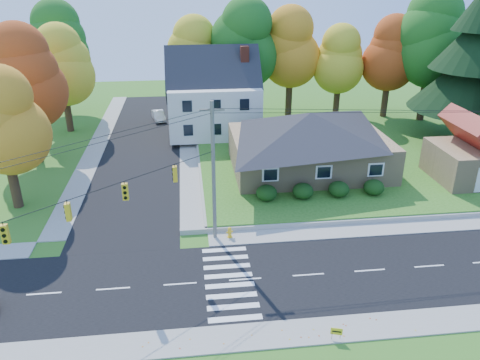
{
  "coord_description": "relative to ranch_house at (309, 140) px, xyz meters",
  "views": [
    {
      "loc": [
        -3.14,
        -23.7,
        17.35
      ],
      "look_at": [
        0.63,
        8.0,
        3.18
      ],
      "focal_mm": 35.0,
      "sensor_mm": 36.0,
      "label": 1
    }
  ],
  "objects": [
    {
      "name": "tree_lot_2",
      "position": [
        2.0,
        18.0,
        5.7
      ],
      "size": [
        7.28,
        7.28,
        13.56
      ],
      "color": "#3F2A19",
      "rests_on": "lawn"
    },
    {
      "name": "hedge_row",
      "position": [
        -0.5,
        -6.2,
        -2.13
      ],
      "size": [
        10.7,
        1.7,
        1.27
      ],
      "color": "#163A10",
      "rests_on": "lawn"
    },
    {
      "name": "tree_west_1",
      "position": [
        -26.0,
        6.0,
        5.2
      ],
      "size": [
        7.28,
        7.28,
        13.56
      ],
      "color": "#3F2A19",
      "rests_on": "ground"
    },
    {
      "name": "road_main",
      "position": [
        -8.0,
        -16.0,
        -3.26
      ],
      "size": [
        90.0,
        8.0,
        0.02
      ],
      "primitive_type": "cube",
      "color": "black",
      "rests_on": "ground"
    },
    {
      "name": "tree_lot_1",
      "position": [
        -4.0,
        17.0,
        6.35
      ],
      "size": [
        7.84,
        7.84,
        14.6
      ],
      "color": "#3F2A19",
      "rests_on": "lawn"
    },
    {
      "name": "tree_lot_4",
      "position": [
        14.0,
        16.0,
        5.04
      ],
      "size": [
        6.72,
        6.72,
        12.51
      ],
      "color": "#3F2A19",
      "rests_on": "lawn"
    },
    {
      "name": "fire_hydrant",
      "position": [
        -8.47,
        -10.95,
        -2.85
      ],
      "size": [
        0.5,
        0.39,
        0.88
      ],
      "color": "gold",
      "rests_on": "ground"
    },
    {
      "name": "garage",
      "position": [
        14.0,
        -4.01,
        -0.42
      ],
      "size": [
        7.3,
        6.3,
        4.6
      ],
      "color": "tan",
      "rests_on": "lawn"
    },
    {
      "name": "white_car",
      "position": [
        -14.65,
        19.14,
        -2.63
      ],
      "size": [
        2.01,
        3.93,
        1.24
      ],
      "primitive_type": "imported",
      "rotation": [
        0.0,
        0.0,
        0.2
      ],
      "color": "silver",
      "rests_on": "road_cross"
    },
    {
      "name": "traffic_infrastructure",
      "position": [
        -8.15,
        -14.65,
        1.88
      ],
      "size": [
        38.1,
        10.66,
        10.0
      ],
      "color": "#666059",
      "rests_on": "ground"
    },
    {
      "name": "road_cross",
      "position": [
        -16.0,
        10.0,
        -3.25
      ],
      "size": [
        8.0,
        44.0,
        0.02
      ],
      "primitive_type": "cube",
      "color": "black",
      "rests_on": "ground"
    },
    {
      "name": "tree_lot_0",
      "position": [
        -10.0,
        18.0,
        5.04
      ],
      "size": [
        6.72,
        6.72,
        12.51
      ],
      "color": "#3F2A19",
      "rests_on": "lawn"
    },
    {
      "name": "ranch_house",
      "position": [
        0.0,
        0.0,
        0.0
      ],
      "size": [
        14.6,
        10.6,
        5.4
      ],
      "color": "tan",
      "rests_on": "lawn"
    },
    {
      "name": "ground",
      "position": [
        -8.0,
        -16.0,
        -3.27
      ],
      "size": [
        120.0,
        120.0,
        0.0
      ],
      "primitive_type": "plane",
      "color": "#3D7923"
    },
    {
      "name": "tree_west_2",
      "position": [
        -25.0,
        16.0,
        4.54
      ],
      "size": [
        6.72,
        6.72,
        12.51
      ],
      "color": "#3F2A19",
      "rests_on": "ground"
    },
    {
      "name": "yard_sign",
      "position": [
        -4.02,
        -21.71,
        -2.72
      ],
      "size": [
        0.6,
        0.2,
        0.76
      ],
      "color": "black",
      "rests_on": "ground"
    },
    {
      "name": "colonial_house",
      "position": [
        -7.96,
        12.0,
        1.32
      ],
      "size": [
        10.4,
        8.4,
        9.6
      ],
      "color": "silver",
      "rests_on": "lawn"
    },
    {
      "name": "sidewalk_south",
      "position": [
        -8.0,
        -21.0,
        -3.23
      ],
      "size": [
        90.0,
        2.0,
        0.08
      ],
      "primitive_type": "cube",
      "color": "#9C9A90",
      "rests_on": "ground"
    },
    {
      "name": "sidewalk_north",
      "position": [
        -8.0,
        -11.0,
        -3.23
      ],
      "size": [
        90.0,
        2.0,
        0.08
      ],
      "primitive_type": "cube",
      "color": "#9C9A90",
      "rests_on": "ground"
    },
    {
      "name": "tree_west_0",
      "position": [
        -25.0,
        -4.0,
        3.89
      ],
      "size": [
        6.16,
        6.16,
        11.47
      ],
      "color": "#3F2A19",
      "rests_on": "ground"
    },
    {
      "name": "lawn",
      "position": [
        5.0,
        5.0,
        -3.02
      ],
      "size": [
        30.0,
        30.0,
        0.5
      ],
      "primitive_type": "cube",
      "color": "#3D7923",
      "rests_on": "ground"
    },
    {
      "name": "tree_west_3",
      "position": [
        -27.0,
        24.0,
        5.85
      ],
      "size": [
        7.84,
        7.84,
        14.6
      ],
      "color": "#3F2A19",
      "rests_on": "ground"
    },
    {
      "name": "conifer_east_a",
      "position": [
        19.0,
        6.0,
        6.12
      ],
      "size": [
        12.8,
        12.8,
        16.96
      ],
      "color": "#3F2A19",
      "rests_on": "lawn"
    },
    {
      "name": "tree_lot_3",
      "position": [
        8.0,
        17.0,
        4.39
      ],
      "size": [
        6.16,
        6.16,
        11.47
      ],
      "color": "#3F2A19",
      "rests_on": "lawn"
    },
    {
      "name": "tree_lot_5",
      "position": [
        18.0,
        14.0,
        7.0
      ],
      "size": [
        8.4,
        8.4,
        15.64
      ],
      "color": "#3F2A19",
      "rests_on": "lawn"
    }
  ]
}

